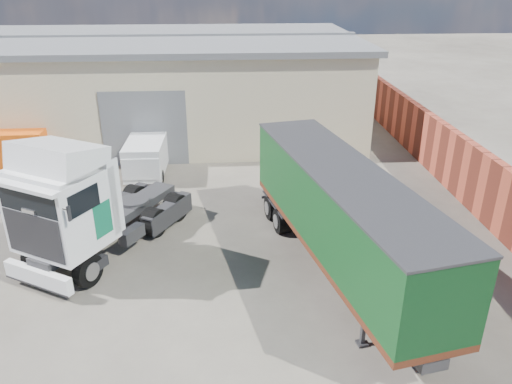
{
  "coord_description": "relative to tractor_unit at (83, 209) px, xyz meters",
  "views": [
    {
      "loc": [
        1.75,
        -13.05,
        8.79
      ],
      "look_at": [
        2.82,
        3.0,
        1.53
      ],
      "focal_mm": 35.0,
      "sensor_mm": 36.0,
      "label": 1
    }
  ],
  "objects": [
    {
      "name": "tractor_unit",
      "position": [
        0.0,
        0.0,
        0.0
      ],
      "size": [
        5.23,
        6.7,
        4.33
      ],
      "rotation": [
        0.0,
        0.0,
        -0.51
      ],
      "color": "black",
      "rests_on": "ground"
    },
    {
      "name": "brick_boundary_wall",
      "position": [
        14.27,
        4.59,
        -0.57
      ],
      "size": [
        0.35,
        26.0,
        2.5
      ],
      "primitive_type": "cube",
      "color": "maroon",
      "rests_on": "ground"
    },
    {
      "name": "ground",
      "position": [
        2.77,
        -1.41,
        -1.82
      ],
      "size": [
        120.0,
        120.0,
        0.0
      ],
      "primitive_type": "plane",
      "color": "#2C2923",
      "rests_on": "ground"
    },
    {
      "name": "panel_van",
      "position": [
        0.93,
        7.54,
        -0.96
      ],
      "size": [
        1.73,
        4.08,
        1.66
      ],
      "rotation": [
        0.0,
        0.0,
        -0.02
      ],
      "color": "black",
      "rests_on": "ground"
    },
    {
      "name": "orange_skip",
      "position": [
        -5.23,
        8.37,
        -0.97
      ],
      "size": [
        3.14,
        1.99,
        1.94
      ],
      "rotation": [
        0.0,
        0.0,
        0.01
      ],
      "color": "#2D2D30",
      "rests_on": "ground"
    },
    {
      "name": "box_trailer",
      "position": [
        7.95,
        -1.2,
        0.28
      ],
      "size": [
        4.27,
        10.61,
        3.45
      ],
      "rotation": [
        0.0,
        0.0,
        0.2
      ],
      "color": "#2D2D30",
      "rests_on": "ground"
    },
    {
      "name": "warehouse",
      "position": [
        -3.23,
        14.58,
        0.84
      ],
      "size": [
        30.6,
        12.6,
        5.42
      ],
      "color": "beige",
      "rests_on": "ground"
    }
  ]
}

